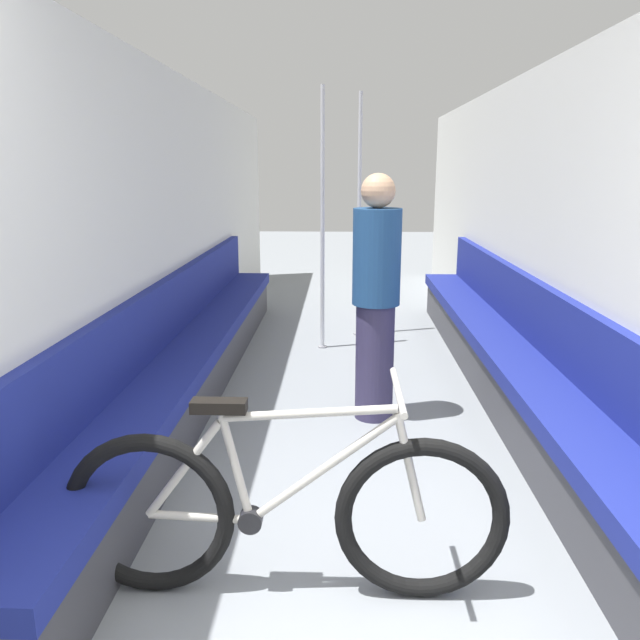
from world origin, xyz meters
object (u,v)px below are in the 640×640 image
(bicycle, at_px, (284,512))
(passenger_standing, at_px, (376,297))
(bench_seat_row_left, at_px, (192,357))
(grab_pole_near, at_px, (323,226))
(bench_seat_row_right, at_px, (510,360))
(grab_pole_far, at_px, (359,221))

(bicycle, bearing_deg, passenger_standing, 65.99)
(bench_seat_row_left, distance_m, bicycle, 2.27)
(bench_seat_row_left, distance_m, grab_pole_near, 1.75)
(bench_seat_row_left, relative_size, bicycle, 3.32)
(bench_seat_row_right, xyz_separation_m, grab_pole_far, (-1.01, 1.75, 0.81))
(bench_seat_row_left, bearing_deg, bicycle, -68.03)
(bench_seat_row_left, xyz_separation_m, passenger_standing, (1.27, -0.34, 0.52))
(bench_seat_row_right, height_order, grab_pole_near, grab_pole_near)
(bicycle, height_order, grab_pole_near, grab_pole_near)
(bench_seat_row_right, bearing_deg, bicycle, -123.22)
(bicycle, relative_size, grab_pole_near, 0.74)
(grab_pole_near, bearing_deg, bicycle, -90.61)
(bicycle, height_order, grab_pole_far, grab_pole_far)
(bench_seat_row_left, height_order, bicycle, bench_seat_row_left)
(grab_pole_far, bearing_deg, bicycle, -95.41)
(bench_seat_row_left, relative_size, grab_pole_far, 2.44)
(bench_seat_row_left, relative_size, bench_seat_row_right, 1.00)
(bench_seat_row_left, xyz_separation_m, grab_pole_near, (0.89, 1.27, 0.81))
(grab_pole_near, bearing_deg, grab_pole_far, 55.44)
(grab_pole_far, bearing_deg, bench_seat_row_left, -124.81)
(grab_pole_near, bearing_deg, bench_seat_row_left, -124.91)
(grab_pole_near, relative_size, passenger_standing, 1.45)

